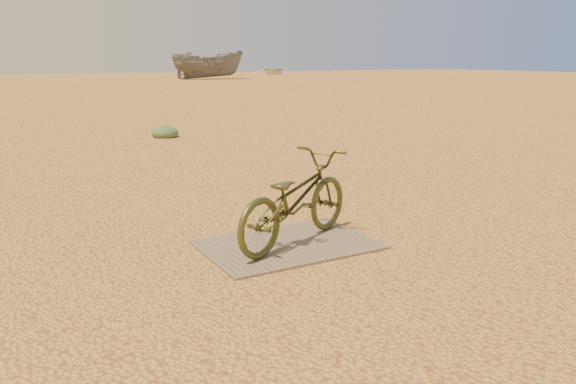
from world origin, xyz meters
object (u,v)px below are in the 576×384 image
boat_mid_right (208,65)px  boat_far_right (273,70)px  bicycle (295,199)px  plywood_board (288,245)px

boat_mid_right → boat_far_right: size_ratio=1.36×
bicycle → boat_mid_right: (14.34, 38.67, 0.66)m
plywood_board → boat_mid_right: boat_mid_right is taller
bicycle → boat_far_right: bearing=-51.6°
bicycle → boat_far_right: boat_far_right is taller
plywood_board → boat_far_right: boat_far_right is taller
bicycle → boat_far_right: 54.96m
bicycle → boat_far_right: size_ratio=0.38×
plywood_board → boat_far_right: bearing=62.3°
boat_mid_right → plywood_board: bearing=169.8°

